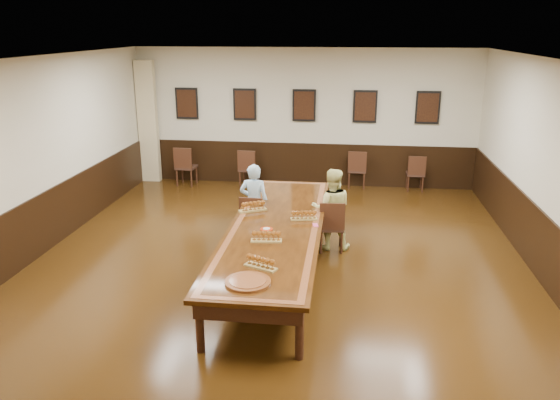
# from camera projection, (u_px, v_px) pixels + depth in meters

# --- Properties ---
(floor) EXTENTS (8.00, 10.00, 0.02)m
(floor) POSITION_uv_depth(u_px,v_px,m) (276.00, 271.00, 8.54)
(floor) COLOR black
(floor) RESTS_ON ground
(ceiling) EXTENTS (8.00, 10.00, 0.02)m
(ceiling) POSITION_uv_depth(u_px,v_px,m) (275.00, 59.00, 7.56)
(ceiling) COLOR white
(ceiling) RESTS_ON floor
(wall_back) EXTENTS (8.00, 0.02, 3.20)m
(wall_back) POSITION_uv_depth(u_px,v_px,m) (304.00, 118.00, 12.79)
(wall_back) COLOR beige
(wall_back) RESTS_ON floor
(wall_front) EXTENTS (8.00, 0.02, 3.20)m
(wall_front) POSITION_uv_depth(u_px,v_px,m) (166.00, 379.00, 3.32)
(wall_front) COLOR beige
(wall_front) RESTS_ON floor
(wall_left) EXTENTS (0.02, 10.00, 3.20)m
(wall_left) POSITION_uv_depth(u_px,v_px,m) (22.00, 163.00, 8.53)
(wall_left) COLOR beige
(wall_left) RESTS_ON floor
(chair_man) EXTENTS (0.42, 0.46, 0.87)m
(chair_man) POSITION_uv_depth(u_px,v_px,m) (253.00, 219.00, 9.54)
(chair_man) COLOR #331F16
(chair_man) RESTS_ON floor
(chair_woman) EXTENTS (0.46, 0.49, 0.90)m
(chair_woman) POSITION_uv_depth(u_px,v_px,m) (331.00, 225.00, 9.20)
(chair_woman) COLOR #331F16
(chair_woman) RESTS_ON floor
(spare_chair_a) EXTENTS (0.48, 0.51, 0.94)m
(spare_chair_a) POSITION_uv_depth(u_px,v_px,m) (186.00, 166.00, 13.02)
(spare_chair_a) COLOR #331F16
(spare_chair_a) RESTS_ON floor
(spare_chair_b) EXTENTS (0.47, 0.50, 0.91)m
(spare_chair_b) POSITION_uv_depth(u_px,v_px,m) (249.00, 168.00, 12.90)
(spare_chair_b) COLOR #331F16
(spare_chair_b) RESTS_ON floor
(spare_chair_c) EXTENTS (0.45, 0.49, 0.90)m
(spare_chair_c) POSITION_uv_depth(u_px,v_px,m) (357.00, 169.00, 12.82)
(spare_chair_c) COLOR #331F16
(spare_chair_c) RESTS_ON floor
(spare_chair_d) EXTENTS (0.40, 0.44, 0.85)m
(spare_chair_d) POSITION_uv_depth(u_px,v_px,m) (415.00, 173.00, 12.59)
(spare_chair_d) COLOR #331F16
(spare_chair_d) RESTS_ON floor
(person_man) EXTENTS (0.52, 0.35, 1.40)m
(person_man) POSITION_uv_depth(u_px,v_px,m) (254.00, 203.00, 9.55)
(person_man) COLOR #539BD1
(person_man) RESTS_ON floor
(person_woman) EXTENTS (0.74, 0.60, 1.40)m
(person_woman) POSITION_uv_depth(u_px,v_px,m) (331.00, 209.00, 9.21)
(person_woman) COLOR #E2E28D
(person_woman) RESTS_ON floor
(pink_phone) EXTENTS (0.10, 0.15, 0.01)m
(pink_phone) POSITION_uv_depth(u_px,v_px,m) (315.00, 225.00, 8.31)
(pink_phone) COLOR #EA4E8D
(pink_phone) RESTS_ON conference_table
(curtain) EXTENTS (0.45, 0.18, 2.90)m
(curtain) POSITION_uv_depth(u_px,v_px,m) (148.00, 122.00, 13.10)
(curtain) COLOR #C2B285
(curtain) RESTS_ON floor
(wainscoting) EXTENTS (8.00, 10.00, 1.00)m
(wainscoting) POSITION_uv_depth(u_px,v_px,m) (276.00, 241.00, 8.39)
(wainscoting) COLOR black
(wainscoting) RESTS_ON floor
(conference_table) EXTENTS (1.40, 5.00, 0.76)m
(conference_table) POSITION_uv_depth(u_px,v_px,m) (276.00, 234.00, 8.35)
(conference_table) COLOR black
(conference_table) RESTS_ON floor
(posters) EXTENTS (6.14, 0.04, 0.74)m
(posters) POSITION_uv_depth(u_px,v_px,m) (304.00, 105.00, 12.63)
(posters) COLOR black
(posters) RESTS_ON wall_back
(flight_a) EXTENTS (0.47, 0.34, 0.17)m
(flight_a) POSITION_uv_depth(u_px,v_px,m) (253.00, 207.00, 8.93)
(flight_a) COLOR olive
(flight_a) RESTS_ON conference_table
(flight_b) EXTENTS (0.43, 0.20, 0.16)m
(flight_b) POSITION_uv_depth(u_px,v_px,m) (304.00, 216.00, 8.53)
(flight_b) COLOR olive
(flight_b) RESTS_ON conference_table
(flight_c) EXTENTS (0.45, 0.18, 0.16)m
(flight_c) POSITION_uv_depth(u_px,v_px,m) (266.00, 237.00, 7.66)
(flight_c) COLOR olive
(flight_c) RESTS_ON conference_table
(flight_d) EXTENTS (0.45, 0.30, 0.16)m
(flight_d) POSITION_uv_depth(u_px,v_px,m) (261.00, 263.00, 6.82)
(flight_d) COLOR olive
(flight_d) RESTS_ON conference_table
(red_plate_grp) EXTENTS (0.19, 0.19, 0.02)m
(red_plate_grp) POSITION_uv_depth(u_px,v_px,m) (267.00, 229.00, 8.13)
(red_plate_grp) COLOR #AA2B0B
(red_plate_grp) RESTS_ON conference_table
(carved_platter) EXTENTS (0.69, 0.69, 0.04)m
(carved_platter) POSITION_uv_depth(u_px,v_px,m) (248.00, 282.00, 6.43)
(carved_platter) COLOR #522710
(carved_platter) RESTS_ON conference_table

